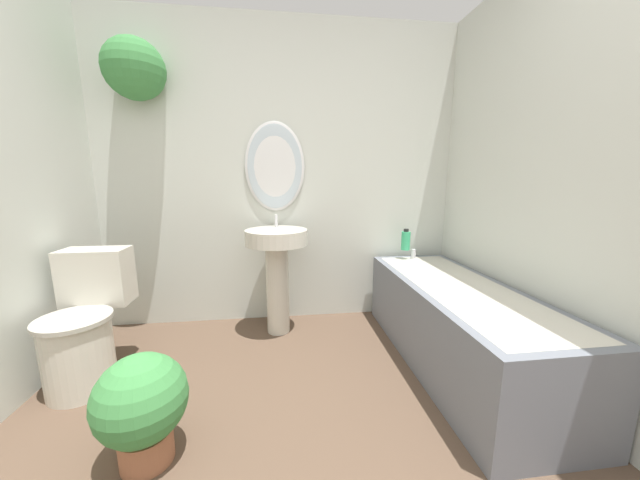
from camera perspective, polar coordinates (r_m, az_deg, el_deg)
wall_back at (r=2.67m, az=-9.94°, el=13.30°), size 2.94×0.41×2.40m
wall_right at (r=2.13m, az=36.99°, el=9.21°), size 0.06×2.34×2.40m
toilet at (r=2.36m, az=-36.27°, el=-12.20°), size 0.38×0.56×0.76m
pedestal_sink at (r=2.46m, az=-7.65°, el=-3.81°), size 0.46×0.46×0.91m
bathtub at (r=2.29m, az=23.19°, el=-13.42°), size 0.62×1.63×0.60m
shampoo_bottle at (r=2.75m, az=15.00°, el=-0.04°), size 0.07×0.07×0.18m
potted_plant at (r=1.65m, az=-29.10°, el=-24.16°), size 0.37×0.37×0.48m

